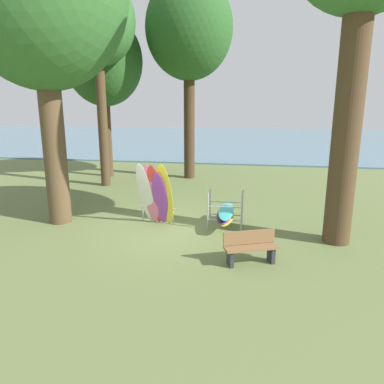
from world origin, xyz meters
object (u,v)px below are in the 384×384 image
object	(u,v)px
tree_far_right_back	(189,30)
leaning_board_pile	(155,195)
tree_mid_behind	(97,23)
board_storage_rack	(226,213)
tree_far_left_back	(104,61)
park_bench	(250,247)

from	to	relation	value
tree_far_right_back	leaning_board_pile	xyz separation A→B (m)	(0.31, -8.16, -6.62)
tree_mid_behind	tree_far_right_back	bearing A→B (deg)	34.51
tree_far_right_back	board_storage_rack	bearing A→B (deg)	-71.53
tree_far_left_back	park_bench	xyz separation A→B (m)	(8.11, -10.32, -5.77)
tree_far_right_back	board_storage_rack	size ratio (longest dim) A/B	4.88
tree_far_right_back	leaning_board_pile	bearing A→B (deg)	-87.83
tree_far_right_back	board_storage_rack	xyz separation A→B (m)	(2.68, -8.01, -7.18)
park_bench	tree_far_right_back	bearing A→B (deg)	108.35
leaning_board_pile	park_bench	size ratio (longest dim) A/B	1.51
tree_mid_behind	tree_far_right_back	world-z (taller)	tree_far_right_back
tree_far_right_back	leaning_board_pile	world-z (taller)	tree_far_right_back
tree_mid_behind	tree_far_right_back	xyz separation A→B (m)	(3.83, 2.63, 0.04)
leaning_board_pile	board_storage_rack	size ratio (longest dim) A/B	1.04
tree_far_left_back	board_storage_rack	world-z (taller)	tree_far_left_back
board_storage_rack	tree_far_left_back	bearing A→B (deg)	133.40
tree_far_left_back	park_bench	size ratio (longest dim) A/B	5.95
park_bench	tree_far_left_back	bearing A→B (deg)	128.15
tree_far_right_back	park_bench	world-z (taller)	tree_far_right_back
tree_far_left_back	board_storage_rack	xyz separation A→B (m)	(7.25, -7.66, -5.73)
park_bench	leaning_board_pile	bearing A→B (deg)	142.16
park_bench	tree_mid_behind	bearing A→B (deg)	132.50
tree_mid_behind	tree_far_left_back	xyz separation A→B (m)	(-0.74, 2.28, -1.42)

